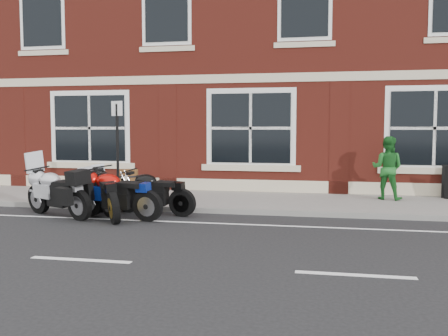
{
  "coord_description": "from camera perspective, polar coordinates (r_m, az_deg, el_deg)",
  "views": [
    {
      "loc": [
        3.54,
        -9.8,
        1.99
      ],
      "look_at": [
        1.29,
        1.6,
        1.04
      ],
      "focal_mm": 40.0,
      "sensor_mm": 36.0,
      "label": 1
    }
  ],
  "objects": [
    {
      "name": "pedestrian_right",
      "position": [
        13.61,
        18.16,
        0.01
      ],
      "size": [
        0.96,
        0.85,
        1.64
      ],
      "primitive_type": "imported",
      "rotation": [
        0.0,
        0.0,
        2.81
      ],
      "color": "#1A5D20",
      "rests_on": "sidewalk"
    },
    {
      "name": "moto_sport_silver",
      "position": [
        12.08,
        -14.28,
        -2.47
      ],
      "size": [
        1.56,
        1.47,
        0.91
      ],
      "rotation": [
        0.0,
        0.0,
        0.82
      ],
      "color": "black",
      "rests_on": "ground"
    },
    {
      "name": "pub_building",
      "position": [
        20.99,
        1.31,
        15.66
      ],
      "size": [
        24.0,
        12.0,
        12.0
      ],
      "primitive_type": "cube",
      "color": "maroon",
      "rests_on": "ground"
    },
    {
      "name": "kerb",
      "position": [
        11.92,
        -6.28,
        -4.69
      ],
      "size": [
        30.0,
        0.16,
        0.12
      ],
      "primitive_type": "cube",
      "color": "slate",
      "rests_on": "ground"
    },
    {
      "name": "sidewalk",
      "position": [
        13.42,
        -4.25,
        -3.63
      ],
      "size": [
        30.0,
        3.0,
        0.12
      ],
      "primitive_type": "cube",
      "color": "slate",
      "rests_on": "ground"
    },
    {
      "name": "moto_sport_black",
      "position": [
        11.32,
        -13.1,
        -2.62
      ],
      "size": [
        1.37,
        1.94,
        1.01
      ],
      "rotation": [
        0.0,
        0.0,
        0.59
      ],
      "color": "black",
      "rests_on": "ground"
    },
    {
      "name": "ground",
      "position": [
        10.61,
        -8.59,
        -6.2
      ],
      "size": [
        80.0,
        80.0,
        0.0
      ],
      "primitive_type": "plane",
      "color": "black",
      "rests_on": "ground"
    },
    {
      "name": "moto_sport_red",
      "position": [
        11.13,
        -12.16,
        -2.78
      ],
      "size": [
        2.18,
        0.61,
        0.99
      ],
      "rotation": [
        0.0,
        0.0,
        1.35
      ],
      "color": "black",
      "rests_on": "ground"
    },
    {
      "name": "moto_touring_silver",
      "position": [
        11.77,
        -18.5,
        -2.43
      ],
      "size": [
        2.03,
        1.09,
        1.44
      ],
      "rotation": [
        0.0,
        0.0,
        1.12
      ],
      "color": "black",
      "rests_on": "ground"
    },
    {
      "name": "parking_sign",
      "position": [
        12.36,
        -12.08,
        2.59
      ],
      "size": [
        0.33,
        0.16,
        2.5
      ],
      "rotation": [
        0.0,
        0.0,
        -0.41
      ],
      "color": "black",
      "rests_on": "sidewalk"
    },
    {
      "name": "barrel_planter",
      "position": [
        14.37,
        -10.92,
        -1.54
      ],
      "size": [
        0.61,
        0.61,
        0.68
      ],
      "color": "#563E16",
      "rests_on": "sidewalk"
    },
    {
      "name": "moto_naked_black",
      "position": [
        11.54,
        -8.06,
        -2.63
      ],
      "size": [
        2.05,
        0.57,
        0.93
      ],
      "rotation": [
        0.0,
        0.0,
        1.35
      ],
      "color": "black",
      "rests_on": "ground"
    }
  ]
}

